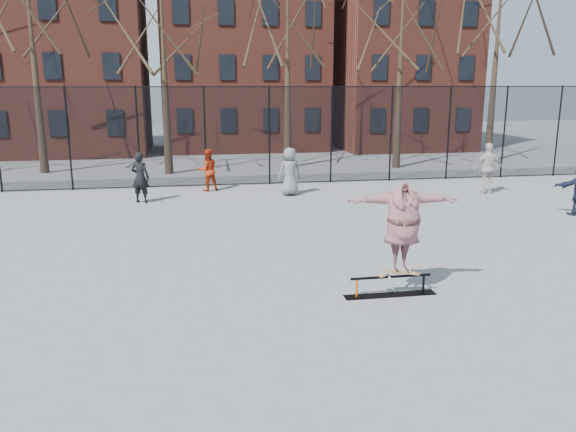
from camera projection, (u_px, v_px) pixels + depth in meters
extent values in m
plane|color=slate|center=(303.00, 303.00, 10.64)|extent=(100.00, 100.00, 0.00)
cube|color=black|center=(390.00, 295.00, 11.04)|extent=(1.85, 0.28, 0.01)
cylinder|color=orange|center=(357.00, 288.00, 10.88)|extent=(0.05, 0.05, 0.38)
cylinder|color=black|center=(423.00, 284.00, 11.11)|extent=(0.05, 0.05, 0.38)
cylinder|color=black|center=(391.00, 277.00, 10.95)|extent=(1.63, 0.05, 0.05)
imported|color=#413D99|center=(403.00, 227.00, 10.76)|extent=(2.19, 0.77, 1.75)
imported|color=black|center=(140.00, 178.00, 19.53)|extent=(0.75, 0.62, 1.77)
imported|color=#A7280E|center=(208.00, 170.00, 21.69)|extent=(0.93, 0.81, 1.63)
imported|color=#BDB6B0|center=(488.00, 168.00, 21.12)|extent=(1.18, 0.60, 1.93)
imported|color=slate|center=(290.00, 172.00, 20.80)|extent=(0.96, 0.72, 1.79)
cylinder|color=black|center=(69.00, 139.00, 21.55)|extent=(0.07, 0.07, 4.00)
cylinder|color=black|center=(138.00, 138.00, 21.99)|extent=(0.07, 0.07, 4.00)
cylinder|color=black|center=(205.00, 137.00, 22.42)|extent=(0.07, 0.07, 4.00)
cylinder|color=black|center=(269.00, 136.00, 22.85)|extent=(0.07, 0.07, 4.00)
cylinder|color=black|center=(331.00, 135.00, 23.28)|extent=(0.07, 0.07, 4.00)
cylinder|color=black|center=(391.00, 134.00, 23.72)|extent=(0.07, 0.07, 4.00)
cylinder|color=black|center=(449.00, 133.00, 24.15)|extent=(0.07, 0.07, 4.00)
cylinder|color=black|center=(504.00, 132.00, 24.58)|extent=(0.07, 0.07, 4.00)
cylinder|color=black|center=(558.00, 131.00, 25.01)|extent=(0.07, 0.07, 4.00)
cube|color=black|center=(240.00, 136.00, 22.65)|extent=(34.00, 0.01, 4.00)
cylinder|color=black|center=(239.00, 87.00, 22.20)|extent=(34.00, 0.04, 0.04)
cone|color=black|center=(46.00, 123.00, 25.77)|extent=(0.40, 0.40, 4.62)
cone|color=black|center=(167.00, 124.00, 25.44)|extent=(0.40, 0.40, 4.62)
cone|color=black|center=(282.00, 121.00, 27.60)|extent=(0.40, 0.40, 4.62)
cone|color=black|center=(398.00, 121.00, 27.27)|extent=(0.40, 0.40, 4.62)
cone|color=black|center=(489.00, 118.00, 29.43)|extent=(0.40, 0.40, 4.62)
cube|color=maroon|center=(65.00, 50.00, 32.71)|extent=(9.00, 7.00, 12.00)
cube|color=maroon|center=(244.00, 43.00, 34.34)|extent=(10.00, 7.00, 13.00)
cube|color=maroon|center=(399.00, 61.00, 36.23)|extent=(8.00, 7.00, 11.00)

